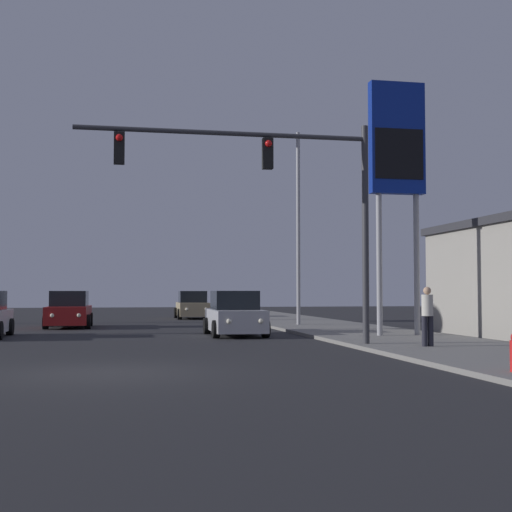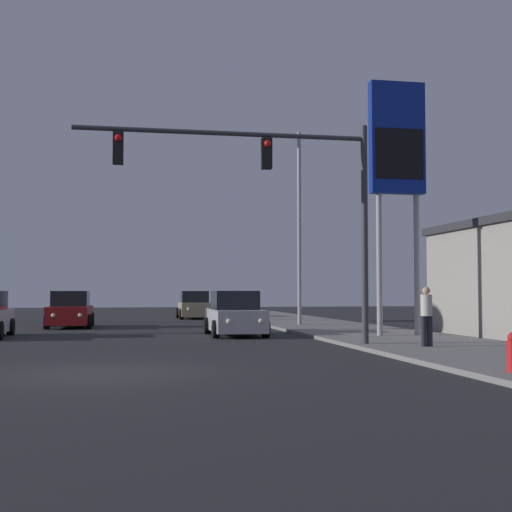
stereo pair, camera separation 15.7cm
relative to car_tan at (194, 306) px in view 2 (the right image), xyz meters
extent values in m
plane|color=#28282B|center=(-4.72, -28.53, -0.76)|extent=(120.00, 120.00, 0.00)
cube|color=gray|center=(4.78, -18.53, -0.70)|extent=(5.00, 60.00, 0.12)
cube|color=tan|center=(0.00, -0.04, -0.18)|extent=(1.88, 4.23, 0.80)
cube|color=black|center=(0.00, 0.11, 0.57)|extent=(1.64, 2.03, 0.70)
cylinder|color=black|center=(-0.90, -1.34, -0.44)|extent=(0.24, 0.64, 0.64)
cylinder|color=black|center=(0.90, -1.34, -0.44)|extent=(0.24, 0.64, 0.64)
cylinder|color=black|center=(-0.90, 1.27, -0.44)|extent=(0.24, 0.64, 0.64)
cylinder|color=black|center=(0.90, 1.27, -0.44)|extent=(0.24, 0.64, 0.64)
sphere|color=#F2EACC|center=(-0.56, -2.16, -0.13)|extent=(0.18, 0.18, 0.18)
sphere|color=#F2EACC|center=(0.56, -2.16, -0.13)|extent=(0.18, 0.18, 0.18)
cylinder|color=black|center=(-8.47, -15.09, -0.44)|extent=(0.24, 0.64, 0.64)
cube|color=#B7B7BC|center=(-0.14, -16.98, -0.18)|extent=(1.85, 4.22, 0.80)
cube|color=black|center=(-0.14, -16.83, 0.57)|extent=(1.62, 2.02, 0.70)
cylinder|color=black|center=(-1.04, -18.28, -0.44)|extent=(0.24, 0.64, 0.64)
cylinder|color=black|center=(0.76, -18.28, -0.44)|extent=(0.24, 0.64, 0.64)
cylinder|color=black|center=(-1.04, -15.68, -0.44)|extent=(0.24, 0.64, 0.64)
cylinder|color=black|center=(0.76, -15.68, -0.44)|extent=(0.24, 0.64, 0.64)
sphere|color=#F2EACC|center=(-0.70, -19.10, -0.13)|extent=(0.18, 0.18, 0.18)
sphere|color=#F2EACC|center=(0.41, -19.10, -0.13)|extent=(0.18, 0.18, 0.18)
cube|color=maroon|center=(-6.67, -9.67, -0.18)|extent=(1.90, 4.24, 0.80)
cube|color=black|center=(-6.67, -9.52, 0.57)|extent=(1.65, 2.04, 0.70)
cylinder|color=black|center=(-7.57, -10.97, -0.44)|extent=(0.24, 0.64, 0.64)
cylinder|color=black|center=(-5.77, -10.97, -0.44)|extent=(0.24, 0.64, 0.64)
cylinder|color=black|center=(-7.57, -8.36, -0.44)|extent=(0.24, 0.64, 0.64)
cylinder|color=black|center=(-5.77, -8.36, -0.44)|extent=(0.24, 0.64, 0.64)
sphere|color=#F2EACC|center=(-7.23, -11.79, -0.13)|extent=(0.18, 0.18, 0.18)
sphere|color=#F2EACC|center=(-6.11, -11.79, -0.13)|extent=(0.18, 0.18, 0.18)
cylinder|color=#38383D|center=(2.76, -23.27, 2.61)|extent=(0.20, 0.20, 6.50)
cylinder|color=#38383D|center=(-1.49, -23.27, 5.46)|extent=(8.50, 0.14, 0.14)
cube|color=black|center=(-0.22, -23.27, 4.91)|extent=(0.30, 0.24, 0.90)
sphere|color=red|center=(-0.22, -23.41, 5.18)|extent=(0.20, 0.20, 0.20)
cube|color=black|center=(-4.47, -23.27, 4.91)|extent=(0.30, 0.24, 0.90)
sphere|color=red|center=(-4.47, -23.41, 5.18)|extent=(0.20, 0.20, 0.20)
cylinder|color=#99999E|center=(3.77, -11.26, 3.86)|extent=(0.18, 0.18, 9.00)
cylinder|color=#99999E|center=(3.07, -11.26, 8.21)|extent=(1.40, 0.10, 0.10)
ellipsoid|color=silver|center=(2.37, -11.26, 8.16)|extent=(0.50, 0.24, 0.20)
cylinder|color=#99999E|center=(4.55, -19.68, 1.86)|extent=(0.20, 0.20, 5.00)
cylinder|color=#99999E|center=(5.95, -19.68, 1.86)|extent=(0.20, 0.20, 5.00)
cube|color=navy|center=(5.25, -19.68, 6.36)|extent=(2.00, 0.40, 4.00)
cube|color=black|center=(5.25, -19.89, 5.76)|extent=(1.80, 0.03, 1.80)
cylinder|color=#23232D|center=(4.00, -24.61, -0.22)|extent=(0.16, 0.16, 0.85)
cylinder|color=#23232D|center=(4.18, -24.61, -0.22)|extent=(0.16, 0.16, 0.85)
cylinder|color=beige|center=(4.09, -24.61, 0.51)|extent=(0.32, 0.32, 0.60)
sphere|color=tan|center=(4.09, -24.61, 0.92)|extent=(0.22, 0.22, 0.22)
camera|label=1|loc=(-4.45, -43.41, 0.90)|focal=50.00mm
camera|label=2|loc=(-4.29, -43.43, 0.90)|focal=50.00mm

